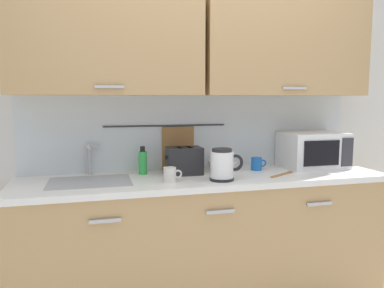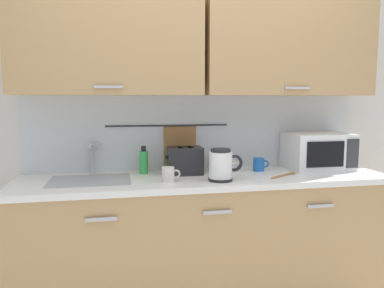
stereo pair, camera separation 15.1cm
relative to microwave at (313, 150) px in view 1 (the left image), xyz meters
The scene contains 11 objects.
counter_unit 1.08m from the microwave, behind, with size 2.53×0.64×0.90m.
back_wall_assembly 1.02m from the microwave, behind, with size 3.70×0.41×2.50m.
sink_faucet 1.66m from the microwave, behind, with size 0.09×0.17×0.22m.
microwave is the anchor object (origin of this frame).
electric_kettle 0.87m from the microwave, 162.28° to the right, with size 0.23×0.16×0.21m.
dish_soap_bottle 1.30m from the microwave, behind, with size 0.06×0.06×0.20m.
mug_near_sink 1.19m from the microwave, 168.73° to the right, with size 0.12×0.08×0.09m.
mixing_bowl 0.72m from the microwave, behind, with size 0.21×0.21×0.08m.
toaster 1.02m from the microwave, behind, with size 0.26×0.17×0.19m.
mug_by_kettle 0.47m from the microwave, behind, with size 0.12×0.08×0.09m.
wooden_spoon 0.41m from the microwave, 150.20° to the right, with size 0.25×0.17×0.01m.
Camera 1 is at (-0.73, -2.12, 1.43)m, focal length 35.10 mm.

